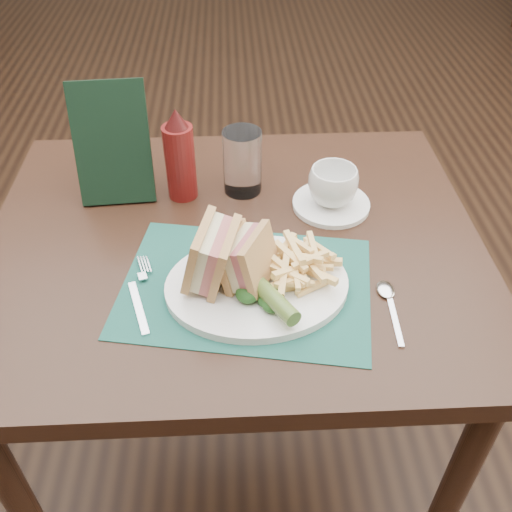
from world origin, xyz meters
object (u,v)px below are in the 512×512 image
Objects in this scene: sandwich_half_a at (199,252)px; saucer at (331,204)px; drinking_glass at (242,162)px; check_presenter at (112,144)px; ketchup_bottle at (179,154)px; plate at (257,285)px; sandwich_half_b at (236,255)px; coffee_cup at (333,186)px; placemat at (246,286)px; table_main at (238,367)px.

sandwich_half_a is 0.33m from saucer.
check_presenter reaches higher than drinking_glass.
saucer is 0.81× the size of ketchup_bottle.
plate is 0.07m from sandwich_half_b.
sandwich_half_b is at bearing -131.93° from coffee_cup.
sandwich_half_a is at bearing -139.73° from coffee_cup.
drinking_glass is (0.02, 0.28, -0.00)m from sandwich_half_b.
saucer is at bearing -12.76° from check_presenter.
ketchup_bottle reaches higher than saucer.
check_presenter is at bearing 130.56° from placemat.
table_main is 0.50m from ketchup_bottle.
ketchup_bottle is (-0.12, -0.01, 0.03)m from drinking_glass.
table_main is 2.22× the size of placemat.
sandwich_half_a is 0.59× the size of ketchup_bottle.
drinking_glass is at bearing 87.85° from sandwich_half_a.
table_main is at bearing -55.49° from ketchup_bottle.
sandwich_half_b is at bearing -131.93° from saucer.
plate is (0.04, -0.14, 0.38)m from table_main.
saucer is 0.65× the size of check_presenter.
check_presenter reaches higher than sandwich_half_a.
plate is 1.29× the size of check_presenter.
table_main is 0.47m from sandwich_half_a.
check_presenter reaches higher than placemat.
saucer is (0.25, 0.21, -0.07)m from sandwich_half_a.
check_presenter is (-0.12, 0.01, 0.02)m from ketchup_bottle.
ketchup_bottle reaches higher than placemat.
table_main is 0.56m from check_presenter.
sandwich_half_a reaches higher than coffee_cup.
placemat is 1.35× the size of plate.
plate is 0.11m from sandwich_half_a.
check_presenter reaches higher than plate.
check_presenter reaches higher than saucer.
drinking_glass is at bearing 89.29° from placemat.
coffee_cup is 0.41× the size of check_presenter.
sandwich_half_a is at bearing -105.71° from drinking_glass.
placemat is 3.72× the size of sandwich_half_a.
placemat is (0.02, -0.13, 0.38)m from table_main.
drinking_glass reaches higher than sandwich_half_b.
check_presenter is at bearing 126.71° from plate.
check_presenter is at bearing 171.14° from coffee_cup.
saucer is at bearing 24.97° from table_main.
coffee_cup is at bearing -21.20° from drinking_glass.
ketchup_bottle is at bearing 169.60° from saucer.
plate is (0.02, -0.01, 0.01)m from placemat.
coffee_cup is (0.25, 0.21, -0.02)m from sandwich_half_a.
coffee_cup is at bearing 50.17° from plate.
sandwich_half_b is 0.41× the size of check_presenter.
plate is at bearing -52.11° from check_presenter.
plate is 2.75× the size of sandwich_half_a.
sandwich_half_a is at bearing -154.51° from sandwich_half_b.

